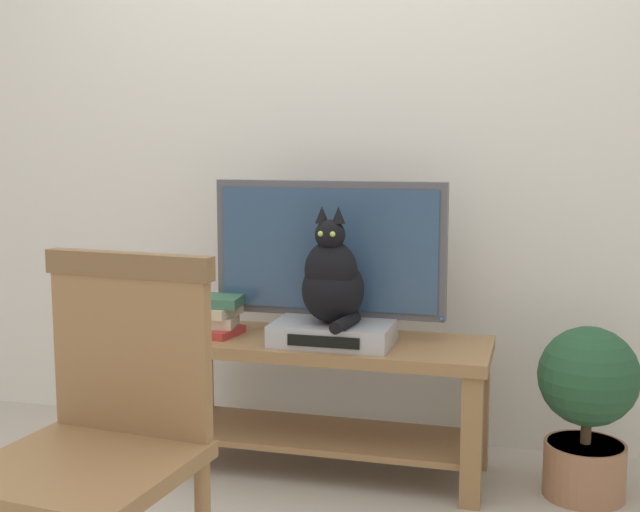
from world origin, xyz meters
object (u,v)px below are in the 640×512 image
at_px(wooden_chair, 104,424).
at_px(book_stack, 212,315).
at_px(media_box, 333,333).
at_px(tv_stand, 323,380).
at_px(tv, 329,254).
at_px(potted_plant, 587,403).
at_px(cat, 332,280).

height_order(wooden_chair, book_stack, wooden_chair).
distance_m(media_box, wooden_chair, 1.18).
xyz_separation_m(tv_stand, media_box, (0.05, -0.05, 0.20)).
bearing_deg(tv, potted_plant, -4.37).
xyz_separation_m(media_box, cat, (0.00, -0.01, 0.20)).
height_order(wooden_chair, potted_plant, wooden_chair).
bearing_deg(media_box, tv_stand, 132.60).
xyz_separation_m(tv, cat, (0.05, -0.15, -0.07)).
distance_m(tv, cat, 0.18).
height_order(tv_stand, tv, tv).
bearing_deg(potted_plant, book_stack, -178.58).
bearing_deg(wooden_chair, cat, 76.41).
xyz_separation_m(tv, media_box, (0.05, -0.14, -0.27)).
height_order(tv_stand, cat, cat).
bearing_deg(potted_plant, cat, -174.91).
distance_m(tv, book_stack, 0.51).
xyz_separation_m(media_box, book_stack, (-0.48, 0.03, 0.03)).
relative_size(wooden_chair, book_stack, 3.97).
distance_m(tv_stand, media_box, 0.21).
bearing_deg(potted_plant, tv, 175.63).
bearing_deg(cat, wooden_chair, -103.59).
height_order(tv_stand, potted_plant, potted_plant).
distance_m(tv, wooden_chair, 1.33).
height_order(media_box, cat, cat).
bearing_deg(tv, cat, -71.44).
xyz_separation_m(cat, book_stack, (-0.49, 0.05, -0.16)).
distance_m(tv_stand, wooden_chair, 1.24).
bearing_deg(tv_stand, tv, 89.98).
bearing_deg(media_box, tv, 109.78).
distance_m(wooden_chair, potted_plant, 1.70).
bearing_deg(potted_plant, wooden_chair, -133.85).
distance_m(media_box, book_stack, 0.49).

